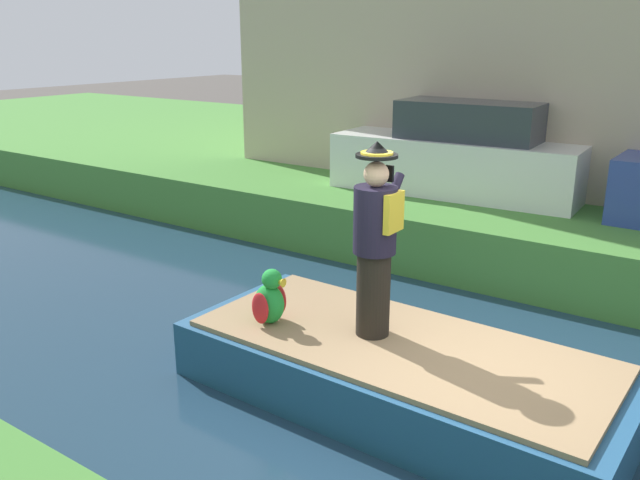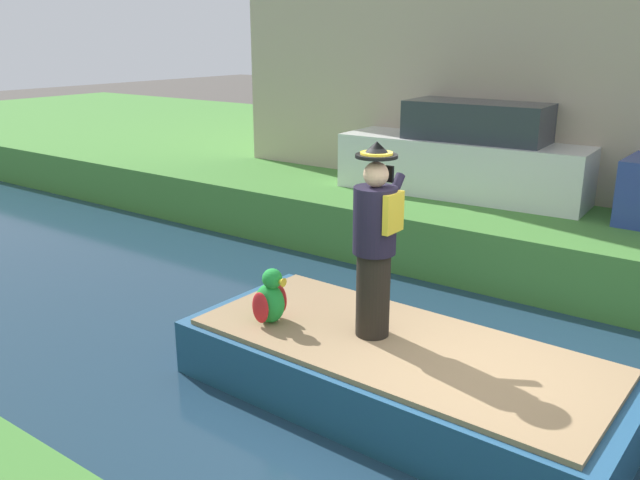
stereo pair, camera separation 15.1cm
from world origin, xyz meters
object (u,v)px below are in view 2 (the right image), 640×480
parrot_plush (270,299)px  parked_car_white (471,154)px  boat (397,372)px  person_pirate (375,242)px

parrot_plush → parked_car_white: parked_car_white is taller
boat → parrot_plush: bearing=105.5°
person_pirate → parrot_plush: person_pirate is taller
boat → person_pirate: person_pirate is taller
person_pirate → parked_car_white: (5.17, 1.35, -0.06)m
person_pirate → parked_car_white: size_ratio=0.45×
boat → person_pirate: bearing=86.0°
person_pirate → boat: bearing=-86.1°
person_pirate → parked_car_white: person_pirate is taller
boat → parked_car_white: (5.19, 1.65, 1.18)m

